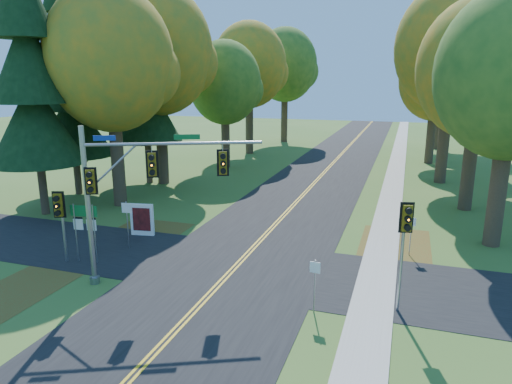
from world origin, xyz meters
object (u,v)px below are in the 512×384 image
(traffic_mast, at_px, (132,184))
(route_sign_cluster, at_px, (84,222))
(info_kiosk, at_px, (142,220))
(east_signal_pole, at_px, (405,230))

(traffic_mast, height_order, route_sign_cluster, traffic_mast)
(traffic_mast, bearing_deg, info_kiosk, 95.14)
(info_kiosk, bearing_deg, east_signal_pole, -28.14)
(traffic_mast, distance_m, info_kiosk, 6.87)
(east_signal_pole, bearing_deg, info_kiosk, 146.12)
(traffic_mast, bearing_deg, route_sign_cluster, 137.22)
(traffic_mast, distance_m, route_sign_cluster, 4.23)
(east_signal_pole, xyz_separation_m, info_kiosk, (-13.54, 4.52, -2.32))
(traffic_mast, relative_size, info_kiosk, 3.74)
(traffic_mast, relative_size, route_sign_cluster, 2.36)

